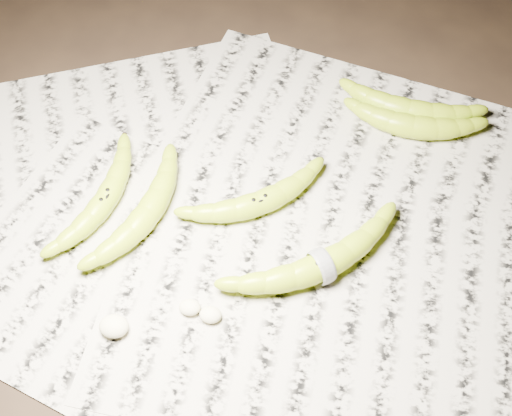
# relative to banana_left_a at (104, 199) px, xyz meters

# --- Properties ---
(ground) EXTENTS (3.00, 3.00, 0.00)m
(ground) POSITION_rel_banana_left_a_xyz_m (0.19, -0.04, -0.03)
(ground) COLOR black
(ground) RESTS_ON ground
(newspaper_patch) EXTENTS (0.90, 0.70, 0.01)m
(newspaper_patch) POSITION_rel_banana_left_a_xyz_m (0.18, -0.01, -0.02)
(newspaper_patch) COLOR #B0A996
(newspaper_patch) RESTS_ON ground
(banana_left_a) EXTENTS (0.11, 0.20, 0.03)m
(banana_left_a) POSITION_rel_banana_left_a_xyz_m (0.00, 0.00, 0.00)
(banana_left_a) COLOR #A7BC17
(banana_left_a) RESTS_ON newspaper_patch
(banana_left_b) EXTENTS (0.13, 0.21, 0.04)m
(banana_left_b) POSITION_rel_banana_left_a_xyz_m (0.06, -0.02, 0.00)
(banana_left_b) COLOR #A7BC17
(banana_left_b) RESTS_ON newspaper_patch
(banana_center) EXTENTS (0.20, 0.15, 0.04)m
(banana_center) POSITION_rel_banana_left_a_xyz_m (0.22, 0.02, 0.00)
(banana_center) COLOR #A7BC17
(banana_center) RESTS_ON newspaper_patch
(banana_taped) EXTENTS (0.23, 0.19, 0.04)m
(banana_taped) POSITION_rel_banana_left_a_xyz_m (0.31, -0.07, 0.00)
(banana_taped) COLOR #A7BC17
(banana_taped) RESTS_ON newspaper_patch
(banana_upper_a) EXTENTS (0.20, 0.09, 0.04)m
(banana_upper_a) POSITION_rel_banana_left_a_xyz_m (0.42, 0.22, 0.00)
(banana_upper_a) COLOR #A7BC17
(banana_upper_a) RESTS_ON newspaper_patch
(banana_upper_b) EXTENTS (0.19, 0.07, 0.04)m
(banana_upper_b) POSITION_rel_banana_left_a_xyz_m (0.43, 0.19, 0.00)
(banana_upper_b) COLOR #A7BC17
(banana_upper_b) RESTS_ON newspaper_patch
(measuring_tape) EXTENTS (0.03, 0.04, 0.05)m
(measuring_tape) POSITION_rel_banana_left_a_xyz_m (0.31, -0.07, 0.00)
(measuring_tape) COLOR white
(measuring_tape) RESTS_ON newspaper_patch
(flesh_chunk_a) EXTENTS (0.04, 0.03, 0.02)m
(flesh_chunk_a) POSITION_rel_banana_left_a_xyz_m (0.06, -0.18, -0.01)
(flesh_chunk_a) COLOR beige
(flesh_chunk_a) RESTS_ON newspaper_patch
(flesh_chunk_b) EXTENTS (0.03, 0.02, 0.02)m
(flesh_chunk_b) POSITION_rel_banana_left_a_xyz_m (0.18, -0.15, -0.01)
(flesh_chunk_b) COLOR beige
(flesh_chunk_b) RESTS_ON newspaper_patch
(flesh_chunk_c) EXTENTS (0.03, 0.02, 0.02)m
(flesh_chunk_c) POSITION_rel_banana_left_a_xyz_m (0.15, -0.14, -0.01)
(flesh_chunk_c) COLOR beige
(flesh_chunk_c) RESTS_ON newspaper_patch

